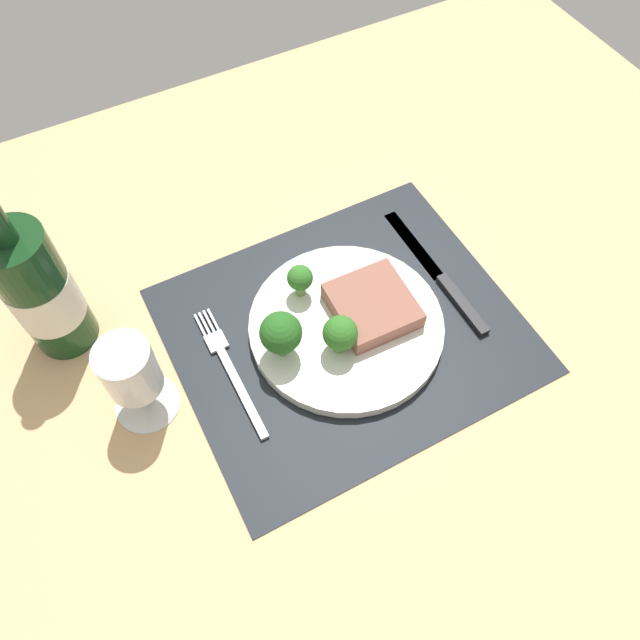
# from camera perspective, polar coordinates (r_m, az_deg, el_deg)

# --- Properties ---
(ground_plane) EXTENTS (1.40, 1.10, 0.03)m
(ground_plane) POSITION_cam_1_polar(r_m,az_deg,el_deg) (0.79, 2.36, -1.52)
(ground_plane) COLOR tan
(placemat) EXTENTS (0.42, 0.36, 0.00)m
(placemat) POSITION_cam_1_polar(r_m,az_deg,el_deg) (0.78, 2.40, -0.90)
(placemat) COLOR black
(placemat) RESTS_ON ground_plane
(plate) EXTENTS (0.24, 0.24, 0.02)m
(plate) POSITION_cam_1_polar(r_m,az_deg,el_deg) (0.77, 2.42, -0.53)
(plate) COLOR silver
(plate) RESTS_ON placemat
(steak) EXTENTS (0.10, 0.10, 0.03)m
(steak) POSITION_cam_1_polar(r_m,az_deg,el_deg) (0.77, 4.71, 1.56)
(steak) COLOR #8C5647
(steak) RESTS_ON plate
(broccoli_center) EXTENTS (0.04, 0.04, 0.06)m
(broccoli_center) POSITION_cam_1_polar(r_m,az_deg,el_deg) (0.72, 1.87, -1.27)
(broccoli_center) COLOR #5B8942
(broccoli_center) RESTS_ON plate
(broccoli_near_steak) EXTENTS (0.03, 0.03, 0.05)m
(broccoli_near_steak) POSITION_cam_1_polar(r_m,az_deg,el_deg) (0.76, -1.85, 3.83)
(broccoli_near_steak) COLOR #6B994C
(broccoli_near_steak) RESTS_ON plate
(broccoli_front_edge) EXTENTS (0.05, 0.05, 0.07)m
(broccoli_front_edge) POSITION_cam_1_polar(r_m,az_deg,el_deg) (0.71, -3.76, -0.99)
(broccoli_front_edge) COLOR #5B8942
(broccoli_front_edge) RESTS_ON plate
(fork) EXTENTS (0.02, 0.19, 0.01)m
(fork) POSITION_cam_1_polar(r_m,az_deg,el_deg) (0.75, -8.27, -4.52)
(fork) COLOR silver
(fork) RESTS_ON placemat
(knife) EXTENTS (0.02, 0.23, 0.01)m
(knife) POSITION_cam_1_polar(r_m,az_deg,el_deg) (0.83, 11.27, 3.67)
(knife) COLOR black
(knife) RESTS_ON placemat
(wine_bottle) EXTENTS (0.08, 0.08, 0.26)m
(wine_bottle) POSITION_cam_1_polar(r_m,az_deg,el_deg) (0.77, -24.42, 2.48)
(wine_bottle) COLOR #143819
(wine_bottle) RESTS_ON ground_plane
(wine_glass) EXTENTS (0.08, 0.08, 0.12)m
(wine_glass) POSITION_cam_1_polar(r_m,az_deg,el_deg) (0.69, -17.04, -4.74)
(wine_glass) COLOR silver
(wine_glass) RESTS_ON ground_plane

